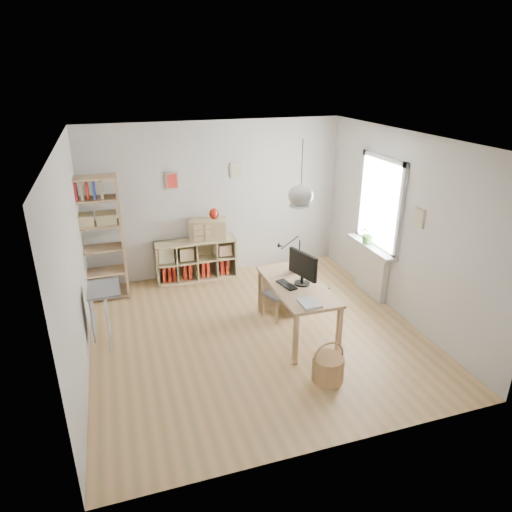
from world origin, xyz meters
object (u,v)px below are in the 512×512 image
object	(u,v)px
storage_chest	(304,291)
tall_bookshelf	(96,235)
desk	(297,291)
monitor	(303,267)
chair	(276,290)
cube_shelf	(195,262)
drawer_chest	(208,229)

from	to	relation	value
storage_chest	tall_bookshelf	bearing A→B (deg)	149.32
desk	monitor	world-z (taller)	monitor
desk	chair	distance (m)	0.59
desk	tall_bookshelf	distance (m)	3.27
cube_shelf	drawer_chest	distance (m)	0.65
cube_shelf	desk	bearing A→B (deg)	-65.39
tall_bookshelf	storage_chest	xyz separation A→B (m)	(3.03, -1.18, -0.87)
cube_shelf	monitor	world-z (taller)	monitor
monitor	cube_shelf	bearing A→B (deg)	98.92
desk	monitor	distance (m)	0.36
tall_bookshelf	chair	xyz separation A→B (m)	(2.47, -1.42, -0.67)
cube_shelf	storage_chest	distance (m)	2.08
desk	tall_bookshelf	size ratio (longest dim) A/B	0.75
cube_shelf	storage_chest	world-z (taller)	cube_shelf
desk	tall_bookshelf	world-z (taller)	tall_bookshelf
desk	storage_chest	distance (m)	0.99
chair	desk	bearing A→B (deg)	-99.03
chair	drawer_chest	world-z (taller)	drawer_chest
desk	storage_chest	world-z (taller)	desk
cube_shelf	monitor	size ratio (longest dim) A/B	2.68
desk	drawer_chest	xyz separation A→B (m)	(-0.76, 2.19, 0.24)
storage_chest	drawer_chest	xyz separation A→B (m)	(-1.21, 1.42, 0.69)
desk	cube_shelf	xyz separation A→B (m)	(-1.02, 2.23, -0.36)
cube_shelf	storage_chest	bearing A→B (deg)	-44.90
chair	monitor	size ratio (longest dim) A/B	1.41
desk	chair	world-z (taller)	desk
tall_bookshelf	monitor	size ratio (longest dim) A/B	3.83
desk	monitor	size ratio (longest dim) A/B	2.87
storage_chest	drawer_chest	world-z (taller)	drawer_chest
monitor	drawer_chest	bearing A→B (deg)	93.68
storage_chest	monitor	world-z (taller)	monitor
cube_shelf	chair	world-z (taller)	chair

